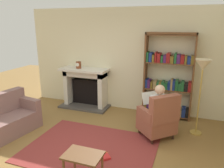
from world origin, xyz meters
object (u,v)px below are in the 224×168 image
at_px(bookshelf, 168,79).
at_px(seated_reader, 156,108).
at_px(mantel_clock, 79,65).
at_px(fireplace, 86,86).
at_px(side_table, 83,159).
at_px(floor_lamp, 202,72).
at_px(armchair_reading, 159,119).

height_order(bookshelf, seated_reader, bookshelf).
height_order(mantel_clock, bookshelf, bookshelf).
bearing_deg(bookshelf, fireplace, -179.08).
xyz_separation_m(mantel_clock, bookshelf, (2.39, 0.14, -0.22)).
height_order(mantel_clock, side_table, mantel_clock).
distance_m(seated_reader, side_table, 1.96).
xyz_separation_m(fireplace, floor_lamp, (2.96, -0.68, 0.78)).
bearing_deg(seated_reader, bookshelf, -139.48).
bearing_deg(bookshelf, side_table, -106.73).
distance_m(mantel_clock, floor_lamp, 3.17).
height_order(bookshelf, side_table, bookshelf).
bearing_deg(mantel_clock, side_table, -61.08).
bearing_deg(mantel_clock, seated_reader, -22.89).
height_order(side_table, floor_lamp, floor_lamp).
relative_size(bookshelf, seated_reader, 1.84).
bearing_deg(seated_reader, fireplace, -70.31).
bearing_deg(armchair_reading, mantel_clock, -67.74).
bearing_deg(bookshelf, floor_lamp, -44.71).
height_order(bookshelf, armchair_reading, bookshelf).
distance_m(bookshelf, seated_reader, 1.16).
bearing_deg(side_table, floor_lamp, 53.95).
distance_m(fireplace, seated_reader, 2.39).
relative_size(side_table, floor_lamp, 0.35).
relative_size(fireplace, floor_lamp, 0.85).
bearing_deg(mantel_clock, armchair_reading, -23.91).
bearing_deg(seated_reader, side_table, 23.19).
relative_size(seated_reader, side_table, 2.04).
relative_size(mantel_clock, floor_lamp, 0.12).
relative_size(fireplace, armchair_reading, 1.41).
height_order(armchair_reading, seated_reader, seated_reader).
distance_m(mantel_clock, seated_reader, 2.55).
height_order(armchair_reading, floor_lamp, floor_lamp).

